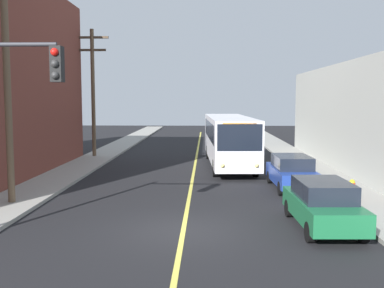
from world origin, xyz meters
TOP-DOWN VIEW (x-y plane):
  - ground_plane at (0.00, 0.00)m, footprint 120.00×120.00m
  - sidewalk_left at (-7.25, 10.00)m, footprint 2.50×90.00m
  - sidewalk_right at (7.25, 10.00)m, footprint 2.50×90.00m
  - lane_stripe_center at (0.00, 15.00)m, footprint 0.16×60.00m
  - city_bus at (2.20, 14.71)m, footprint 3.10×12.24m
  - parked_car_green at (4.65, 0.39)m, footprint 1.93×4.45m
  - parked_car_blue at (4.88, 7.09)m, footprint 1.92×4.45m
  - utility_pole_near at (-7.18, 3.30)m, footprint 2.40×0.28m
  - utility_pole_mid at (-7.57, 18.40)m, footprint 2.40×0.28m
  - fire_hydrant at (6.85, 4.24)m, footprint 0.44×0.26m

SIDE VIEW (x-z plane):
  - ground_plane at x=0.00m, z-range 0.00..0.00m
  - lane_stripe_center at x=0.00m, z-range 0.00..0.01m
  - sidewalk_left at x=-7.25m, z-range 0.00..0.15m
  - sidewalk_right at x=7.25m, z-range 0.00..0.15m
  - fire_hydrant at x=6.85m, z-range 0.16..1.00m
  - parked_car_green at x=4.65m, z-range 0.03..1.65m
  - parked_car_blue at x=4.88m, z-range 0.03..1.65m
  - city_bus at x=2.20m, z-range 0.22..3.42m
  - utility_pole_mid at x=-7.57m, z-range 0.64..9.88m
  - utility_pole_near at x=-7.18m, z-range 0.67..11.72m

